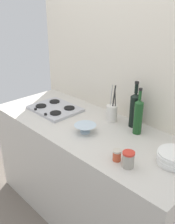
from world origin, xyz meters
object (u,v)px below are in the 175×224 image
wine_bottle_leftmost (135,109)px  wine_bottle_mid_left (138,116)px  condiment_jar_front (128,159)px  stovetop_hob (55,109)px  utensil_crock (112,113)px  condiment_jar_rear (117,155)px  mixing_bowl (85,128)px  plate_stack (174,158)px

wine_bottle_leftmost → wine_bottle_mid_left: 0.12m
condiment_jar_front → stovetop_hob: bearing=168.2°
stovetop_hob → utensil_crock: 0.54m
wine_bottle_mid_left → condiment_jar_rear: wine_bottle_mid_left is taller
stovetop_hob → condiment_jar_front: bearing=-11.8°
wine_bottle_leftmost → mixing_bowl: wine_bottle_leftmost is taller
mixing_bowl → condiment_jar_front: (0.48, -0.11, 0.02)m
wine_bottle_mid_left → condiment_jar_rear: (0.12, -0.38, -0.10)m
mixing_bowl → utensil_crock: (0.01, 0.29, 0.04)m
stovetop_hob → condiment_jar_front: 1.00m
plate_stack → utensil_crock: (-0.65, 0.17, 0.04)m
wine_bottle_leftmost → condiment_jar_rear: size_ratio=4.97×
wine_bottle_mid_left → mixing_bowl: size_ratio=2.12×
mixing_bowl → wine_bottle_mid_left: bearing=44.8°
utensil_crock → stovetop_hob: bearing=-159.0°
condiment_jar_front → utensil_crock: bearing=140.0°
plate_stack → condiment_jar_rear: (-0.26, -0.22, -0.00)m
plate_stack → condiment_jar_front: 0.28m
wine_bottle_mid_left → condiment_jar_rear: 0.41m
wine_bottle_leftmost → wine_bottle_mid_left: bearing=-41.3°
wine_bottle_mid_left → utensil_crock: 0.27m
wine_bottle_leftmost → wine_bottle_mid_left: size_ratio=1.03×
mixing_bowl → stovetop_hob: bearing=169.1°
stovetop_hob → wine_bottle_leftmost: bearing=20.3°
condiment_jar_front → mixing_bowl: bearing=167.3°
wine_bottle_leftmost → mixing_bowl: bearing=-118.3°
wine_bottle_mid_left → condiment_jar_front: wine_bottle_mid_left is taller
plate_stack → utensil_crock: bearing=165.1°
plate_stack → wine_bottle_mid_left: wine_bottle_mid_left is taller
condiment_jar_front → condiment_jar_rear: bearing=178.0°
stovetop_hob → utensil_crock: bearing=21.0°
condiment_jar_front → condiment_jar_rear: size_ratio=1.38×
mixing_bowl → utensil_crock: utensil_crock is taller
wine_bottle_leftmost → mixing_bowl: 0.41m
mixing_bowl → condiment_jar_front: size_ratio=1.64×
wine_bottle_leftmost → utensil_crock: (-0.18, -0.06, -0.07)m
wine_bottle_mid_left → utensil_crock: size_ratio=1.11×
stovetop_hob → mixing_bowl: size_ratio=2.59×
plate_stack → utensil_crock: 0.67m
mixing_bowl → condiment_jar_rear: size_ratio=2.27×
wine_bottle_mid_left → condiment_jar_front: bearing=-61.2°
wine_bottle_leftmost → wine_bottle_mid_left: (0.09, -0.08, -0.00)m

